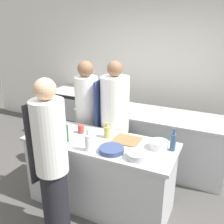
{
  "coord_description": "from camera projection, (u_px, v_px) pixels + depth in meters",
  "views": [
    {
      "loc": [
        1.28,
        -2.36,
        2.27
      ],
      "look_at": [
        0.0,
        0.35,
        1.16
      ],
      "focal_mm": 40.0,
      "sensor_mm": 36.0,
      "label": 1
    }
  ],
  "objects": [
    {
      "name": "cup",
      "position": [
        81.0,
        129.0,
        3.18
      ],
      "size": [
        0.08,
        0.08,
        0.1
      ],
      "color": "#B2382D",
      "rests_on": "prep_counter"
    },
    {
      "name": "bottle_sauce",
      "position": [
        107.0,
        132.0,
        3.04
      ],
      "size": [
        0.08,
        0.08,
        0.19
      ],
      "color": "#B2A84C",
      "rests_on": "prep_counter"
    },
    {
      "name": "wall_back",
      "position": [
        153.0,
        70.0,
        4.62
      ],
      "size": [
        8.0,
        0.06,
        2.8
      ],
      "color": "silver",
      "rests_on": "ground_plane"
    },
    {
      "name": "bottle_vinegar",
      "position": [
        65.0,
        133.0,
        2.93
      ],
      "size": [
        0.09,
        0.09,
        0.28
      ],
      "color": "#19471E",
      "rests_on": "prep_counter"
    },
    {
      "name": "pass_counter",
      "position": [
        150.0,
        139.0,
        4.02
      ],
      "size": [
        2.38,
        0.75,
        0.91
      ],
      "color": "#B7BABC",
      "rests_on": "ground_plane"
    },
    {
      "name": "bowl_ceramic_blue",
      "position": [
        111.0,
        150.0,
        2.73
      ],
      "size": [
        0.28,
        0.28,
        0.05
      ],
      "color": "navy",
      "rests_on": "prep_counter"
    },
    {
      "name": "bowl_wooden_salad",
      "position": [
        51.0,
        135.0,
        3.05
      ],
      "size": [
        0.27,
        0.27,
        0.08
      ],
      "color": "white",
      "rests_on": "prep_counter"
    },
    {
      "name": "bowl_prep_small",
      "position": [
        159.0,
        145.0,
        2.79
      ],
      "size": [
        0.21,
        0.21,
        0.09
      ],
      "color": "white",
      "rests_on": "prep_counter"
    },
    {
      "name": "chef_at_stove",
      "position": [
        88.0,
        118.0,
        3.74
      ],
      "size": [
        0.37,
        0.36,
        1.74
      ],
      "rotation": [
        0.0,
        0.0,
        -1.4
      ],
      "color": "black",
      "rests_on": "ground_plane"
    },
    {
      "name": "chef_at_pass_far",
      "position": [
        114.0,
        125.0,
        3.47
      ],
      "size": [
        0.4,
        0.39,
        1.78
      ],
      "rotation": [
        0.0,
        0.0,
        1.57
      ],
      "color": "black",
      "rests_on": "ground_plane"
    },
    {
      "name": "chef_at_prep_near",
      "position": [
        52.0,
        163.0,
        2.52
      ],
      "size": [
        0.38,
        0.36,
        1.79
      ],
      "rotation": [
        0.0,
        0.0,
        1.29
      ],
      "color": "black",
      "rests_on": "ground_plane"
    },
    {
      "name": "oven_range",
      "position": [
        77.0,
        112.0,
        5.17
      ],
      "size": [
        0.92,
        0.72,
        0.93
      ],
      "color": "#B7BABC",
      "rests_on": "ground_plane"
    },
    {
      "name": "ground_plane",
      "position": [
        101.0,
        202.0,
        3.3
      ],
      "size": [
        16.0,
        16.0,
        0.0
      ],
      "primitive_type": "plane",
      "color": "#4C4947"
    },
    {
      "name": "bowl_mixing_large",
      "position": [
        137.0,
        155.0,
        2.6
      ],
      "size": [
        0.23,
        0.23,
        0.07
      ],
      "color": "#B7BABC",
      "rests_on": "prep_counter"
    },
    {
      "name": "bottle_wine",
      "position": [
        43.0,
        121.0,
        3.23
      ],
      "size": [
        0.07,
        0.07,
        0.31
      ],
      "color": "black",
      "rests_on": "prep_counter"
    },
    {
      "name": "bottle_olive_oil",
      "position": [
        173.0,
        142.0,
        2.73
      ],
      "size": [
        0.06,
        0.06,
        0.26
      ],
      "color": "#2D5175",
      "rests_on": "prep_counter"
    },
    {
      "name": "bottle_cooking_oil",
      "position": [
        88.0,
        142.0,
        2.73
      ],
      "size": [
        0.07,
        0.07,
        0.26
      ],
      "color": "silver",
      "rests_on": "prep_counter"
    },
    {
      "name": "prep_counter",
      "position": [
        100.0,
        173.0,
        3.14
      ],
      "size": [
        1.84,
        0.71,
        0.91
      ],
      "color": "#B7BABC",
      "rests_on": "ground_plane"
    },
    {
      "name": "cutting_board",
      "position": [
        127.0,
        140.0,
        2.99
      ],
      "size": [
        0.32,
        0.27,
        0.01
      ],
      "color": "olive",
      "rests_on": "prep_counter"
    }
  ]
}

